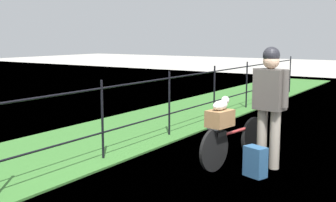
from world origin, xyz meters
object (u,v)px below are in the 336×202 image
object	(u,v)px
bicycle_main	(234,142)
backpack_on_paving	(255,162)
wooden_crate	(220,118)
cyclist_person	(270,97)
terrier_dog	(221,104)

from	to	relation	value
bicycle_main	backpack_on_paving	distance (m)	0.62
wooden_crate	backpack_on_paving	bearing A→B (deg)	-91.82
bicycle_main	backpack_on_paving	xyz separation A→B (m)	(-0.37, -0.47, -0.12)
cyclist_person	wooden_crate	bearing A→B (deg)	130.89
wooden_crate	terrier_dog	bearing A→B (deg)	-8.95
wooden_crate	backpack_on_paving	distance (m)	0.74
bicycle_main	wooden_crate	xyz separation A→B (m)	(-0.36, 0.06, 0.39)
terrier_dog	cyclist_person	distance (m)	0.69
bicycle_main	terrier_dog	world-z (taller)	terrier_dog
wooden_crate	cyclist_person	xyz separation A→B (m)	(0.46, -0.53, 0.29)
bicycle_main	backpack_on_paving	size ratio (longest dim) A/B	3.99
wooden_crate	bicycle_main	bearing A→B (deg)	-8.95
cyclist_person	bicycle_main	bearing A→B (deg)	101.88
wooden_crate	terrier_dog	size ratio (longest dim) A/B	1.14
terrier_dog	cyclist_person	bearing A→B (deg)	-50.46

